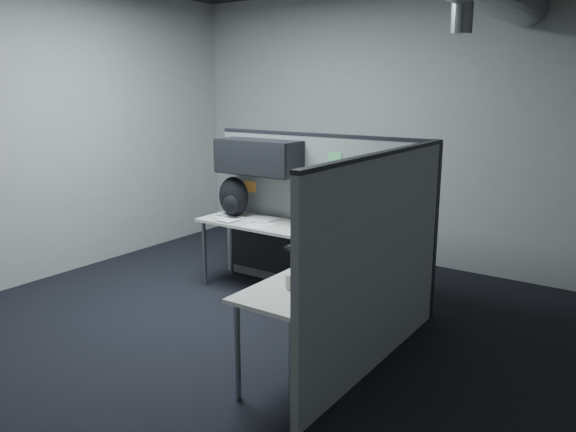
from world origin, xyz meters
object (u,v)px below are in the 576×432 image
Objects in this scene: keyboard at (313,246)px; desk at (306,251)px; phone at (306,274)px; backpack at (233,197)px; monitor at (380,220)px.

desk is at bearing 114.70° from keyboard.
phone is at bearing -80.61° from keyboard.
backpack is (-1.34, 0.54, 0.19)m from keyboard.
desk is 4.51× the size of keyboard.
monitor is at bearing 93.45° from phone.
phone is at bearing -43.66° from backpack.
monitor reaches higher than keyboard.
phone is (0.38, -0.69, 0.02)m from keyboard.
desk is 0.34m from keyboard.
phone reaches higher than keyboard.
phone is at bearing -75.70° from monitor.
desk is 1.10m from phone.
phone is at bearing -57.08° from desk.
desk is 4.37× the size of monitor.
keyboard is 1.21× the size of backpack.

